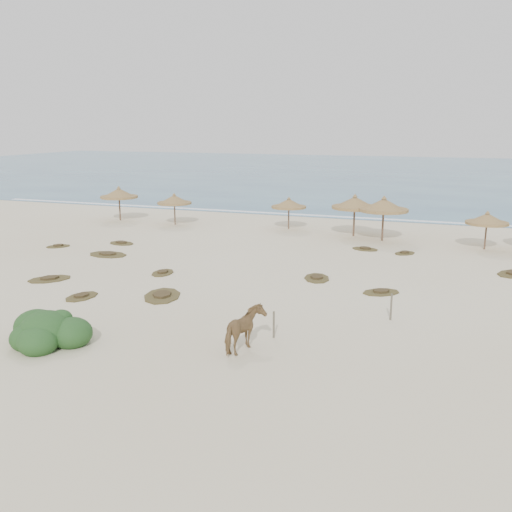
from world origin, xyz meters
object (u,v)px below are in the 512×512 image
object	(u,v)px
palapa_0	(119,194)
palapa_1	(174,200)
bush	(48,332)
horse	(244,330)

from	to	relation	value
palapa_0	palapa_1	world-z (taller)	palapa_0
palapa_0	palapa_1	distance (m)	5.33
palapa_1	bush	xyz separation A→B (m)	(7.57, -24.45, -1.51)
palapa_0	bush	xyz separation A→B (m)	(12.88, -24.75, -1.76)
bush	horse	bearing A→B (deg)	14.18
palapa_1	bush	distance (m)	25.64
palapa_0	horse	xyz separation A→B (m)	(19.94, -22.97, -1.44)
palapa_1	bush	world-z (taller)	palapa_1
palapa_1	horse	bearing A→B (deg)	-57.18
palapa_0	bush	world-z (taller)	palapa_0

